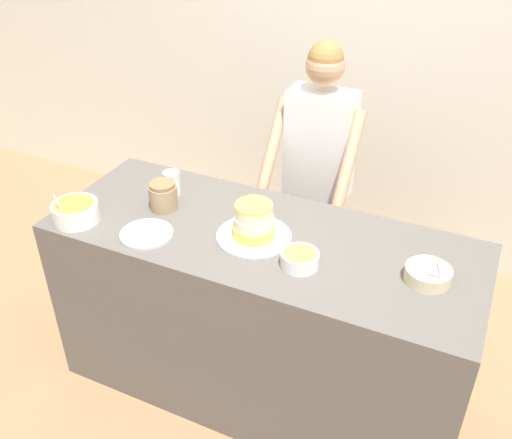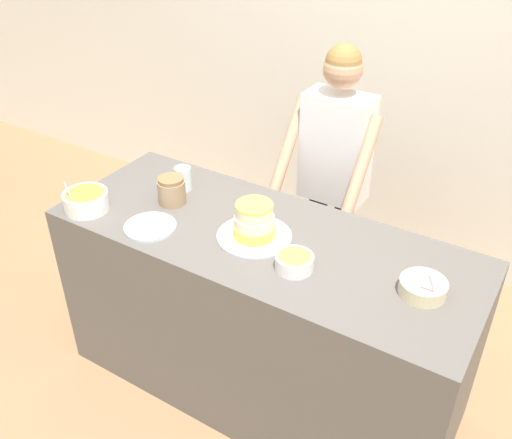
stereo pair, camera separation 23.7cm
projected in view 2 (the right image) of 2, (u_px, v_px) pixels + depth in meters
The scene contains 11 objects.
ground_plane at pixel (221, 433), 2.70m from camera, with size 14.00×14.00×0.00m, color #93704C.
wall_back at pixel (398, 57), 3.33m from camera, with size 10.00×0.05×2.60m.
counter at pixel (262, 315), 2.70m from camera, with size 1.90×0.73×0.92m.
person_baker at pixel (334, 162), 2.94m from camera, with size 0.46×0.43×1.57m.
cake at pixel (254, 224), 2.40m from camera, with size 0.32×0.32×0.16m.
frosting_bowl_olive at pixel (294, 262), 2.24m from camera, with size 0.15×0.15×0.06m.
frosting_bowl_orange at pixel (86, 200), 2.60m from camera, with size 0.20×0.20×0.17m.
frosting_bowl_pink at pixel (423, 287), 2.11m from camera, with size 0.18×0.18×0.14m.
drinking_glass at pixel (183, 178), 2.76m from camera, with size 0.08×0.08×0.12m.
ceramic_plate at pixel (150, 227), 2.50m from camera, with size 0.23×0.23×0.01m.
stoneware_jar at pixel (172, 191), 2.65m from camera, with size 0.13×0.13×0.13m.
Camera 2 is at (1.04, -1.36, 2.32)m, focal length 40.00 mm.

